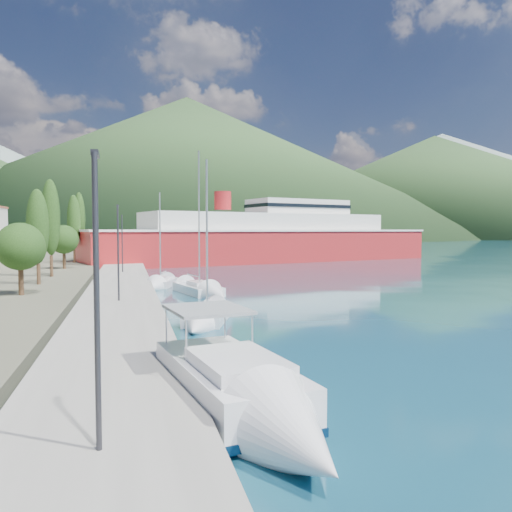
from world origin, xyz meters
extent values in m
plane|color=navy|center=(0.00, 120.00, 0.00)|extent=(1400.00, 1400.00, 0.00)
cube|color=gray|center=(-9.00, 26.00, 0.40)|extent=(5.00, 88.00, 0.80)
cone|color=gray|center=(80.00, 680.00, 90.00)|extent=(760.00, 760.00, 180.00)
cone|color=gray|center=(420.00, 600.00, 70.00)|extent=(640.00, 640.00, 140.00)
cone|color=#2C4A25|center=(40.00, 400.00, 57.50)|extent=(480.00, 480.00, 115.00)
cone|color=#2C4A25|center=(260.00, 380.00, 45.00)|extent=(420.00, 420.00, 90.00)
cylinder|color=#47301E|center=(-15.68, 19.10, 1.74)|extent=(0.36, 0.36, 2.08)
sphere|color=#203F15|center=(-15.68, 19.10, 4.11)|extent=(3.33, 3.33, 3.33)
cylinder|color=#47301E|center=(-15.68, 26.15, 1.58)|extent=(0.30, 0.30, 1.75)
ellipsoid|color=#203F15|center=(-15.68, 26.15, 5.56)|extent=(1.80, 1.80, 6.22)
cylinder|color=#47301E|center=(-15.68, 33.44, 1.75)|extent=(0.30, 0.30, 2.09)
ellipsoid|color=#203F15|center=(-15.68, 33.44, 6.50)|extent=(1.80, 1.80, 7.41)
cylinder|color=#47301E|center=(-15.68, 43.49, 1.75)|extent=(0.36, 0.36, 2.11)
sphere|color=#203F15|center=(-15.68, 43.49, 4.15)|extent=(3.37, 3.37, 3.37)
cylinder|color=#47301E|center=(-15.68, 54.82, 1.74)|extent=(0.30, 0.30, 2.08)
ellipsoid|color=#203F15|center=(-15.68, 54.82, 6.45)|extent=(1.80, 1.80, 7.36)
cylinder|color=#47301E|center=(-15.68, 63.06, 1.84)|extent=(0.30, 0.30, 2.29)
ellipsoid|color=#203F15|center=(-15.68, 63.06, 7.04)|extent=(1.80, 1.80, 8.11)
cylinder|color=#2D2D33|center=(-9.00, -8.25, 3.80)|extent=(0.12, 0.12, 6.00)
cube|color=#2D2D33|center=(-9.00, -8.00, 6.80)|extent=(0.15, 0.50, 0.12)
cylinder|color=#2D2D33|center=(-9.00, 13.88, 3.80)|extent=(0.12, 0.12, 6.00)
cube|color=#2D2D33|center=(-9.00, 14.13, 6.80)|extent=(0.15, 0.50, 0.12)
cylinder|color=#2D2D33|center=(-9.00, 36.02, 3.80)|extent=(0.12, 0.12, 6.00)
cube|color=#2D2D33|center=(-9.00, 36.27, 6.80)|extent=(0.15, 0.50, 0.12)
cube|color=#051A34|center=(-5.57, -4.23, -0.05)|extent=(3.47, 6.80, 0.73)
cube|color=silver|center=(-5.57, -4.23, 0.78)|extent=(3.80, 7.17, 1.14)
cube|color=#051A34|center=(-5.57, -4.23, 0.26)|extent=(3.86, 7.26, 0.23)
cube|color=silver|center=(-5.43, -5.05, 1.51)|extent=(2.68, 3.64, 0.42)
cube|color=gray|center=(-5.87, -2.42, 2.65)|extent=(2.81, 3.18, 0.10)
cone|color=silver|center=(-4.85, -8.49, 0.57)|extent=(3.22, 3.73, 2.70)
cube|color=silver|center=(-3.92, 9.85, 0.23)|extent=(3.66, 5.50, 0.82)
cube|color=silver|center=(-4.03, 9.53, 0.77)|extent=(1.86, 2.34, 0.32)
cylinder|color=silver|center=(-4.03, 9.53, 4.94)|extent=(0.12, 0.12, 8.61)
cone|color=silver|center=(-5.00, 6.77, 0.23)|extent=(2.76, 2.94, 2.09)
cube|color=silver|center=(-2.82, 22.58, 0.25)|extent=(3.68, 6.73, 0.90)
cube|color=silver|center=(-2.73, 22.16, 0.85)|extent=(1.92, 2.80, 0.35)
cylinder|color=silver|center=(-2.73, 22.16, 6.20)|extent=(0.12, 0.12, 11.01)
cone|color=silver|center=(-1.90, 18.60, 0.25)|extent=(2.91, 3.42, 2.30)
cube|color=silver|center=(-5.42, 28.53, 0.22)|extent=(3.40, 5.13, 0.81)
cube|color=silver|center=(-5.51, 28.23, 0.76)|extent=(1.76, 2.18, 0.31)
cylinder|color=silver|center=(-5.51, 28.23, 4.68)|extent=(0.12, 0.12, 8.09)
cone|color=silver|center=(-6.34, 25.65, 0.22)|extent=(2.64, 2.73, 2.07)
cube|color=#A81D1F|center=(14.21, 61.82, 2.27)|extent=(61.02, 27.83, 5.78)
cube|color=silver|center=(14.21, 61.82, 5.16)|extent=(61.52, 28.30, 0.31)
cube|color=silver|center=(14.21, 61.82, 6.40)|extent=(42.56, 20.87, 3.10)
cube|color=silver|center=(20.18, 63.47, 9.19)|extent=(18.20, 11.85, 2.48)
cylinder|color=#A81D1F|center=(6.24, 59.63, 9.91)|extent=(2.68, 2.68, 2.89)
camera|label=1|loc=(-8.37, -18.64, 5.27)|focal=35.00mm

